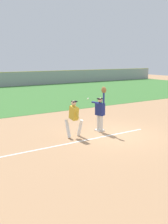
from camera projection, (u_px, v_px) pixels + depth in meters
The scene contains 9 objects.
ground_plane at pixel (113, 134), 12.50m from camera, with size 76.05×76.05×0.00m, color tan.
outfield_grass at pixel (14, 96), 25.20m from camera, with size 55.91×18.19×0.01m, color #3D7533.
chalk_foul_line at pixel (31, 151), 10.21m from camera, with size 12.00×0.10×0.01m, color white.
first_base at pixel (99, 130), 13.06m from camera, with size 0.38×0.38×0.08m, color white.
fielder at pixel (100, 110), 12.69m from camera, with size 0.36×0.89×2.28m.
runner at pixel (74, 116), 11.84m from camera, with size 0.71×0.84×1.72m.
baseball at pixel (88, 99), 12.61m from camera, with size 0.07×0.07×0.07m, color white.
parked_car_green at pixel (41, 78), 39.93m from camera, with size 4.49×2.30×1.25m.
parked_car_red at pixel (76, 76), 43.49m from camera, with size 4.47×2.25×1.25m.
Camera 1 is at (-7.69, -9.36, 3.58)m, focal length 41.36 mm.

